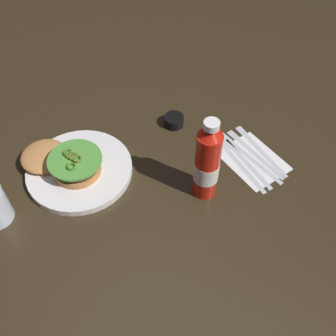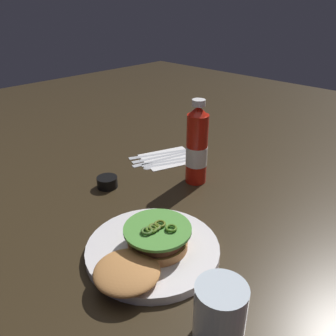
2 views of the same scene
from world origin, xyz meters
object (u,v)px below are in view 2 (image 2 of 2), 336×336
at_px(dinner_plate, 153,249).
at_px(butter_knife, 159,156).
at_px(napkin, 169,158).
at_px(steak_knife, 161,159).
at_px(spoon_utensil, 165,163).
at_px(fork_utensil, 166,160).
at_px(table_knife, 156,154).
at_px(water_glass, 220,314).
at_px(burger_sandwich, 147,249).
at_px(condiment_cup, 107,182).
at_px(ketchup_bottle, 197,147).

bearing_deg(dinner_plate, butter_knife, -135.85).
distance_m(napkin, steak_knife, 0.03).
relative_size(butter_knife, spoon_utensil, 1.10).
height_order(fork_utensil, spoon_utensil, same).
distance_m(table_knife, spoon_utensil, 0.08).
bearing_deg(steak_knife, water_glass, 53.00).
height_order(table_knife, fork_utensil, same).
relative_size(burger_sandwich, table_knife, 1.13).
relative_size(dinner_plate, condiment_cup, 4.82).
distance_m(fork_utensil, spoon_utensil, 0.02).
relative_size(burger_sandwich, water_glass, 2.12).
xyz_separation_m(water_glass, spoon_utensil, (-0.36, -0.47, -0.05)).
distance_m(dinner_plate, burger_sandwich, 0.04).
bearing_deg(napkin, steak_knife, -16.63).
distance_m(butter_knife, steak_knife, 0.02).
relative_size(burger_sandwich, spoon_utensil, 1.20).
bearing_deg(condiment_cup, fork_utensil, 179.31).
height_order(water_glass, steak_knife, water_glass).
xyz_separation_m(dinner_plate, napkin, (-0.34, -0.29, -0.01)).
bearing_deg(napkin, butter_knife, -56.07).
relative_size(napkin, steak_knife, 0.75).
distance_m(condiment_cup, spoon_utensil, 0.20).
distance_m(dinner_plate, fork_utensil, 0.42).
relative_size(water_glass, table_knife, 0.53).
distance_m(water_glass, fork_utensil, 0.62).
xyz_separation_m(ketchup_bottle, steak_knife, (-0.03, -0.16, -0.10)).
bearing_deg(fork_utensil, butter_knife, -99.04).
bearing_deg(ketchup_bottle, fork_utensil, -101.52).
bearing_deg(table_knife, burger_sandwich, 44.23).
xyz_separation_m(table_knife, spoon_utensil, (0.03, 0.07, 0.00)).
height_order(butter_knife, steak_knife, same).
distance_m(burger_sandwich, fork_utensil, 0.45).
bearing_deg(steak_knife, fork_utensil, 97.43).
bearing_deg(ketchup_bottle, spoon_utensil, -95.78).
xyz_separation_m(dinner_plate, burger_sandwich, (0.03, 0.02, 0.03)).
bearing_deg(water_glass, spoon_utensil, -127.73).
bearing_deg(ketchup_bottle, dinner_plate, 24.55).
relative_size(table_knife, spoon_utensil, 1.06).
distance_m(condiment_cup, napkin, 0.24).
distance_m(burger_sandwich, ketchup_bottle, 0.35).
distance_m(ketchup_bottle, steak_knife, 0.19).
xyz_separation_m(ketchup_bottle, condiment_cup, (0.19, -0.15, -0.09)).
distance_m(dinner_plate, napkin, 0.44).
bearing_deg(steak_knife, dinner_plate, 43.09).
bearing_deg(burger_sandwich, spoon_utensil, -139.73).
bearing_deg(table_knife, ketchup_bottle, 78.00).
distance_m(table_knife, steak_knife, 0.04).
height_order(water_glass, napkin, water_glass).
height_order(condiment_cup, fork_utensil, condiment_cup).
bearing_deg(dinner_plate, condiment_cup, -109.13).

